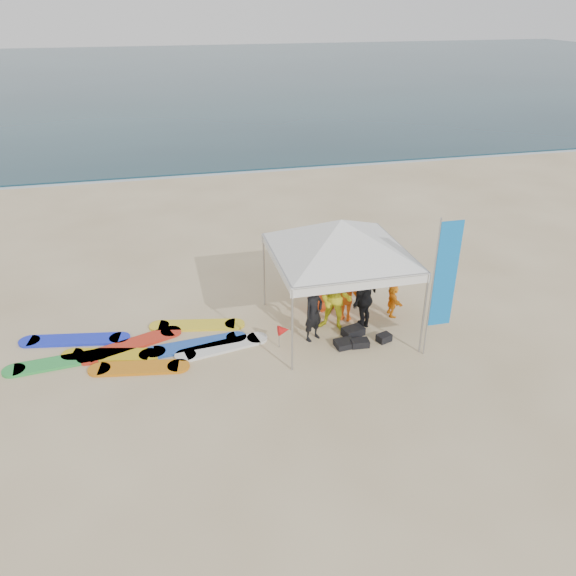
# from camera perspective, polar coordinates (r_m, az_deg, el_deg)

# --- Properties ---
(ground) EXTENTS (120.00, 120.00, 0.00)m
(ground) POSITION_cam_1_polar(r_m,az_deg,el_deg) (13.18, 1.70, -9.86)
(ground) COLOR beige
(ground) RESTS_ON ground
(ocean) EXTENTS (160.00, 84.00, 0.08)m
(ocean) POSITION_cam_1_polar(r_m,az_deg,el_deg) (70.59, -11.98, 20.51)
(ocean) COLOR #0C2633
(ocean) RESTS_ON ground
(shoreline_foam) EXTENTS (160.00, 1.20, 0.01)m
(shoreline_foam) POSITION_cam_1_polar(r_m,az_deg,el_deg) (29.53, -7.74, 11.57)
(shoreline_foam) COLOR silver
(shoreline_foam) RESTS_ON ground
(person_black_a) EXTENTS (0.68, 0.60, 1.57)m
(person_black_a) POSITION_cam_1_polar(r_m,az_deg,el_deg) (14.42, 2.62, -2.54)
(person_black_a) COLOR black
(person_black_a) RESTS_ON ground
(person_yellow) EXTENTS (1.12, 1.06, 1.83)m
(person_yellow) POSITION_cam_1_polar(r_m,az_deg,el_deg) (14.82, 4.84, -1.16)
(person_yellow) COLOR gold
(person_yellow) RESTS_ON ground
(person_orange_a) EXTENTS (1.18, 1.08, 1.59)m
(person_orange_a) POSITION_cam_1_polar(r_m,az_deg,el_deg) (15.37, 6.02, -0.59)
(person_orange_a) COLOR #F55D15
(person_orange_a) RESTS_ON ground
(person_black_b) EXTENTS (1.11, 1.03, 1.82)m
(person_black_b) POSITION_cam_1_polar(r_m,az_deg,el_deg) (14.96, 7.78, -1.04)
(person_black_b) COLOR black
(person_black_b) RESTS_ON ground
(person_orange_b) EXTENTS (0.96, 0.78, 1.70)m
(person_orange_b) POSITION_cam_1_polar(r_m,az_deg,el_deg) (15.81, 3.93, 0.56)
(person_orange_b) COLOR #F54815
(person_orange_b) RESTS_ON ground
(person_seated) EXTENTS (0.40, 0.95, 1.00)m
(person_seated) POSITION_cam_1_polar(r_m,az_deg,el_deg) (15.89, 10.59, -1.16)
(person_seated) COLOR orange
(person_seated) RESTS_ON ground
(canopy_tent) EXTENTS (4.69, 4.69, 3.54)m
(canopy_tent) POSITION_cam_1_polar(r_m,az_deg,el_deg) (14.04, 5.44, 6.89)
(canopy_tent) COLOR #A5A5A8
(canopy_tent) RESTS_ON ground
(feather_flag) EXTENTS (0.61, 0.04, 3.63)m
(feather_flag) POSITION_cam_1_polar(r_m,az_deg,el_deg) (13.71, 15.56, 1.13)
(feather_flag) COLOR #A5A5A8
(feather_flag) RESTS_ON ground
(marker_pennant) EXTENTS (0.28, 0.28, 0.64)m
(marker_pennant) POSITION_cam_1_polar(r_m,az_deg,el_deg) (14.23, -0.45, -4.32)
(marker_pennant) COLOR #A5A5A8
(marker_pennant) RESTS_ON ground
(gear_pile) EXTENTS (1.55, 0.95, 0.22)m
(gear_pile) POSITION_cam_1_polar(r_m,az_deg,el_deg) (14.77, 7.04, -5.07)
(gear_pile) COLOR black
(gear_pile) RESTS_ON ground
(surfboard_spread) EXTENTS (6.02, 2.56, 0.07)m
(surfboard_spread) POSITION_cam_1_polar(r_m,az_deg,el_deg) (14.88, -14.71, -5.87)
(surfboard_spread) COLOR silver
(surfboard_spread) RESTS_ON ground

